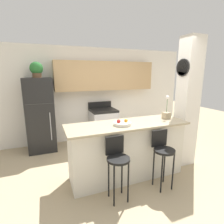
% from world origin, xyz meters
% --- Properties ---
extents(ground_plane, '(14.00, 14.00, 0.00)m').
position_xyz_m(ground_plane, '(0.00, 0.00, 0.00)').
color(ground_plane, tan).
extents(wall_back, '(5.60, 0.38, 2.55)m').
position_xyz_m(wall_back, '(0.13, 2.07, 1.50)').
color(wall_back, white).
rests_on(wall_back, ground_plane).
extents(pillar_right, '(0.38, 0.32, 2.55)m').
position_xyz_m(pillar_right, '(1.34, 0.03, 1.28)').
color(pillar_right, white).
rests_on(pillar_right, ground_plane).
extents(counter_bar, '(2.15, 0.70, 1.01)m').
position_xyz_m(counter_bar, '(0.00, 0.00, 0.51)').
color(counter_bar, silver).
rests_on(counter_bar, ground_plane).
extents(refrigerator, '(0.63, 0.63, 1.77)m').
position_xyz_m(refrigerator, '(-1.44, 1.79, 0.88)').
color(refrigerator, black).
rests_on(refrigerator, ground_plane).
extents(stove_range, '(0.68, 0.65, 1.07)m').
position_xyz_m(stove_range, '(0.15, 1.79, 0.46)').
color(stove_range, silver).
rests_on(stove_range, ground_plane).
extents(bar_stool_left, '(0.34, 0.34, 0.95)m').
position_xyz_m(bar_stool_left, '(-0.40, -0.49, 0.63)').
color(bar_stool_left, black).
rests_on(bar_stool_left, ground_plane).
extents(bar_stool_right, '(0.34, 0.34, 0.95)m').
position_xyz_m(bar_stool_right, '(0.40, -0.49, 0.63)').
color(bar_stool_right, black).
rests_on(bar_stool_right, ground_plane).
extents(potted_plant_on_fridge, '(0.29, 0.29, 0.36)m').
position_xyz_m(potted_plant_on_fridge, '(-1.44, 1.79, 1.95)').
color(potted_plant_on_fridge, brown).
rests_on(potted_plant_on_fridge, refrigerator).
extents(orchid_vase, '(0.12, 0.12, 0.45)m').
position_xyz_m(orchid_vase, '(0.84, 0.03, 1.12)').
color(orchid_vase, tan).
rests_on(orchid_vase, counter_bar).
extents(fruit_bowl, '(0.30, 0.30, 0.11)m').
position_xyz_m(fruit_bowl, '(-0.13, -0.06, 1.04)').
color(fruit_bowl, silver).
rests_on(fruit_bowl, counter_bar).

